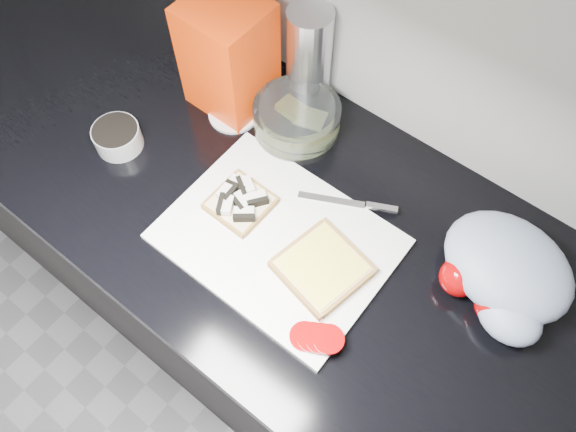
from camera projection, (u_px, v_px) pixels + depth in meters
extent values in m
cube|color=black|center=(289.00, 303.00, 1.46)|extent=(3.50, 0.60, 0.86)
cube|color=black|center=(289.00, 219.00, 1.07)|extent=(3.50, 0.64, 0.04)
cube|color=white|center=(278.00, 239.00, 1.02)|extent=(0.40, 0.30, 0.01)
cube|color=beige|center=(241.00, 203.00, 1.04)|extent=(0.11, 0.11, 0.01)
cube|color=silver|center=(239.00, 183.00, 1.05)|extent=(0.04, 0.03, 0.01)
cube|color=black|center=(239.00, 183.00, 1.05)|extent=(0.04, 0.02, 0.02)
cube|color=silver|center=(247.00, 185.00, 1.04)|extent=(0.04, 0.04, 0.01)
cube|color=black|center=(247.00, 185.00, 1.04)|extent=(0.04, 0.03, 0.02)
cube|color=silver|center=(256.00, 198.00, 1.03)|extent=(0.04, 0.04, 0.01)
cube|color=black|center=(256.00, 198.00, 1.03)|extent=(0.03, 0.04, 0.02)
cube|color=silver|center=(226.00, 191.00, 1.04)|extent=(0.02, 0.04, 0.01)
cube|color=black|center=(226.00, 191.00, 1.04)|extent=(0.01, 0.04, 0.02)
cube|color=silver|center=(242.00, 201.00, 1.03)|extent=(0.04, 0.03, 0.01)
cube|color=black|center=(242.00, 201.00, 1.03)|extent=(0.04, 0.02, 0.02)
cube|color=silver|center=(244.00, 213.00, 1.02)|extent=(0.04, 0.04, 0.01)
cube|color=black|center=(244.00, 213.00, 1.02)|extent=(0.04, 0.03, 0.02)
cube|color=silver|center=(227.00, 205.00, 1.02)|extent=(0.04, 0.04, 0.01)
cube|color=black|center=(227.00, 205.00, 1.02)|extent=(0.03, 0.04, 0.02)
cube|color=beige|center=(322.00, 268.00, 0.98)|extent=(0.16, 0.16, 0.02)
cube|color=#FFE94B|center=(323.00, 265.00, 0.97)|extent=(0.14, 0.14, 0.00)
cylinder|color=#9B0305|center=(305.00, 336.00, 0.92)|extent=(0.06, 0.06, 0.01)
cylinder|color=#9B0305|center=(313.00, 337.00, 0.92)|extent=(0.05, 0.05, 0.01)
cylinder|color=#9B0305|center=(321.00, 338.00, 0.91)|extent=(0.06, 0.06, 0.01)
cylinder|color=#9B0305|center=(329.00, 339.00, 0.91)|extent=(0.06, 0.06, 0.01)
cube|color=silver|center=(331.00, 200.00, 1.05)|extent=(0.12, 0.07, 0.00)
cube|color=silver|center=(382.00, 208.00, 1.04)|extent=(0.06, 0.04, 0.01)
cylinder|color=#919695|center=(118.00, 137.00, 1.11)|extent=(0.09, 0.09, 0.05)
cylinder|color=black|center=(115.00, 131.00, 1.10)|extent=(0.09, 0.09, 0.01)
cylinder|color=silver|center=(234.00, 114.00, 1.17)|extent=(0.11, 0.11, 0.01)
cylinder|color=silver|center=(297.00, 120.00, 1.12)|extent=(0.17, 0.17, 0.07)
cube|color=#FFE94B|center=(291.00, 117.00, 1.13)|extent=(0.06, 0.04, 0.04)
cube|color=#E1E186|center=(310.00, 130.00, 1.13)|extent=(0.07, 0.06, 0.01)
cube|color=#F53904|center=(229.00, 56.00, 1.09)|extent=(0.15, 0.14, 0.24)
cylinder|color=#BCBCC1|center=(309.00, 56.00, 1.11)|extent=(0.09, 0.09, 0.22)
ellipsoid|color=#97A4BA|center=(508.00, 266.00, 0.95)|extent=(0.25, 0.22, 0.10)
ellipsoid|color=#97A4BA|center=(509.00, 316.00, 0.92)|extent=(0.12, 0.11, 0.07)
sphere|color=#9B0305|center=(459.00, 277.00, 0.95)|extent=(0.07, 0.07, 0.07)
sphere|color=#9B0305|center=(495.00, 305.00, 0.93)|extent=(0.07, 0.07, 0.07)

